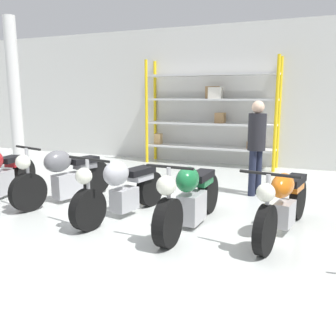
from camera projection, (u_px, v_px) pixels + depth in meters
ground_plane at (158, 219)px, 5.56m from camera, size 30.00×30.00×0.00m
back_wall at (236, 96)px, 9.68m from camera, size 30.00×0.08×3.60m
shelving_rack at (211, 112)px, 9.65m from camera, size 3.46×0.63×2.73m
support_pillar at (15, 96)px, 8.85m from camera, size 0.28×0.28×3.60m
motorcycle_grey at (64, 176)px, 6.37m from camera, size 0.82×1.96×1.02m
motorcycle_silver at (121, 188)px, 5.57m from camera, size 0.74×1.97×0.99m
motorcycle_green at (190, 198)px, 5.12m from camera, size 0.61×2.10×0.99m
motorcycle_orange at (284, 202)px, 4.85m from camera, size 0.69×2.11×0.96m
person_browsing at (257, 140)px, 6.72m from camera, size 0.43×0.43×1.72m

